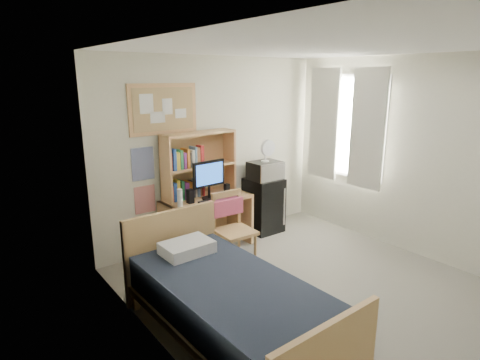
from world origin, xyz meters
TOP-DOWN VIEW (x-y plane):
  - floor at (0.00, 0.00)m, footprint 3.60×4.20m
  - ceiling at (0.00, 0.00)m, footprint 3.60×4.20m
  - wall_back at (0.00, 2.10)m, footprint 3.60×0.04m
  - wall_left at (-1.80, 0.00)m, footprint 0.04×4.20m
  - wall_right at (1.80, 0.00)m, footprint 0.04×4.20m
  - window_unit at (1.75, 1.20)m, footprint 0.10×1.40m
  - curtain_left at (1.72, 0.80)m, footprint 0.04×0.55m
  - curtain_right at (1.72, 1.60)m, footprint 0.04×0.55m
  - bulletin_board at (-0.78, 2.08)m, footprint 0.94×0.03m
  - poster_wave at (-1.10, 2.09)m, footprint 0.30×0.01m
  - poster_japan at (-1.10, 2.09)m, footprint 0.28×0.01m
  - desk at (-0.35, 1.78)m, footprint 1.22×0.66m
  - desk_chair at (-0.37, 1.11)m, footprint 0.50×0.50m
  - mini_fridge at (0.71, 1.84)m, footprint 0.49×0.49m
  - bed at (-1.25, -0.02)m, footprint 1.09×2.12m
  - hutch at (-0.36, 1.93)m, footprint 1.08×0.33m
  - monitor at (-0.35, 1.72)m, footprint 0.48×0.06m
  - keyboard at (-0.34, 1.58)m, footprint 0.48×0.18m
  - speaker_left at (-0.65, 1.71)m, footprint 0.08×0.08m
  - speaker_right at (-0.05, 1.74)m, footprint 0.07×0.07m
  - water_bottle at (-0.82, 1.66)m, footprint 0.07×0.07m
  - hoodie at (-0.37, 1.31)m, footprint 0.44×0.15m
  - microwave at (0.71, 1.82)m, footprint 0.46×0.35m
  - desk_fan at (0.71, 1.82)m, footprint 0.24×0.24m
  - pillow at (-1.27, 0.73)m, footprint 0.51×0.36m

SIDE VIEW (x-z plane):
  - floor at x=0.00m, z-range -0.02..0.00m
  - bed at x=-1.25m, z-range 0.00..0.58m
  - desk at x=-0.35m, z-range 0.00..0.74m
  - mini_fridge at x=0.71m, z-range 0.00..0.83m
  - desk_chair at x=-0.37m, z-range 0.00..0.96m
  - pillow at x=-1.27m, z-range 0.58..0.70m
  - hoodie at x=-0.37m, z-range 0.64..0.85m
  - keyboard at x=-0.34m, z-range 0.74..0.76m
  - poster_japan at x=-1.10m, z-range 0.60..0.96m
  - speaker_right at x=-0.05m, z-range 0.74..0.89m
  - speaker_left at x=-0.65m, z-range 0.74..0.92m
  - water_bottle at x=-0.82m, z-range 0.74..0.97m
  - microwave at x=0.71m, z-range 0.83..1.10m
  - monitor at x=-0.35m, z-range 0.74..1.25m
  - hutch at x=-0.36m, z-range 0.74..1.61m
  - desk_fan at x=0.71m, z-range 1.10..1.39m
  - poster_wave at x=-1.10m, z-range 1.04..1.46m
  - wall_back at x=0.00m, z-range 0.00..2.60m
  - wall_left at x=-1.80m, z-range 0.00..2.60m
  - wall_right at x=1.80m, z-range 0.00..2.60m
  - window_unit at x=1.75m, z-range 0.75..2.45m
  - curtain_left at x=1.72m, z-range 0.75..2.45m
  - curtain_right at x=1.72m, z-range 0.75..2.45m
  - bulletin_board at x=-0.78m, z-range 1.60..2.24m
  - ceiling at x=0.00m, z-range 2.59..2.61m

